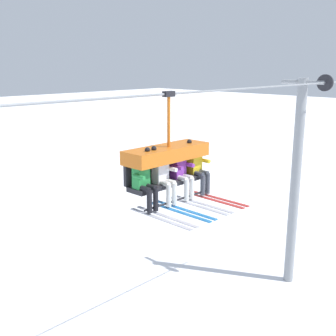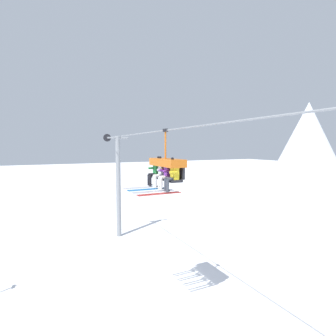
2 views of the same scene
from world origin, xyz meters
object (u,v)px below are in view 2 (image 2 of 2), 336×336
object	(u,v)px
lift_tower_near	(118,184)
skier_white	(159,172)
chairlift_chair	(167,166)
skier_green	(154,171)
skier_yellow	(172,175)
skier_purple	(165,174)

from	to	relation	value
lift_tower_near	skier_white	world-z (taller)	lift_tower_near
lift_tower_near	chairlift_chair	size ratio (longest dim) A/B	3.36
chairlift_chair	skier_green	world-z (taller)	chairlift_chair
skier_white	chairlift_chair	bearing A→B (deg)	37.02
lift_tower_near	chairlift_chair	world-z (taller)	lift_tower_near
chairlift_chair	skier_yellow	size ratio (longest dim) A/B	1.38
lift_tower_near	skier_purple	xyz separation A→B (m)	(10.35, -0.93, 1.78)
chairlift_chair	skier_yellow	xyz separation A→B (m)	(0.84, -0.21, -0.27)
lift_tower_near	skier_yellow	size ratio (longest dim) A/B	4.65
chairlift_chair	skier_yellow	world-z (taller)	chairlift_chair
lift_tower_near	skier_yellow	xyz separation A→B (m)	(10.90, -0.92, 1.80)
skier_purple	skier_yellow	xyz separation A→B (m)	(0.56, 0.01, 0.02)
skier_white	skier_yellow	distance (m)	1.12
chairlift_chair	skier_green	xyz separation A→B (m)	(-0.84, -0.21, -0.27)
skier_white	skier_green	bearing A→B (deg)	180.00
chairlift_chair	skier_purple	world-z (taller)	chairlift_chair
lift_tower_near	chairlift_chair	bearing A→B (deg)	-4.02
chairlift_chair	skier_green	size ratio (longest dim) A/B	1.38
lift_tower_near	skier_purple	distance (m)	10.54
skier_white	skier_yellow	size ratio (longest dim) A/B	1.00
skier_green	skier_yellow	xyz separation A→B (m)	(1.68, 0.00, 0.00)
skier_green	skier_yellow	distance (m)	1.68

